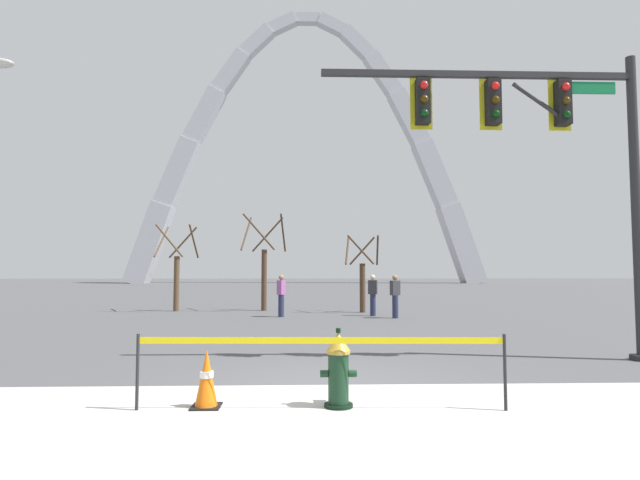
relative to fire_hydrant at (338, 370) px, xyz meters
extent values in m
plane|color=#474749|center=(-0.06, 1.14, -0.47)|extent=(240.00, 240.00, 0.00)
cylinder|color=black|center=(0.00, -0.01, -0.44)|extent=(0.36, 0.36, 0.05)
cylinder|color=#14331E|center=(0.00, -0.01, -0.11)|extent=(0.26, 0.26, 0.62)
cylinder|color=#A8842D|center=(0.00, -0.01, 0.22)|extent=(0.30, 0.30, 0.04)
cone|color=#A8842D|center=(0.00, -0.01, 0.35)|extent=(0.30, 0.30, 0.22)
cylinder|color=black|center=(0.00, -0.01, 0.49)|extent=(0.06, 0.06, 0.06)
cylinder|color=#14331E|center=(-0.18, -0.01, -0.04)|extent=(0.10, 0.09, 0.09)
cylinder|color=#14331E|center=(0.18, -0.01, -0.04)|extent=(0.10, 0.09, 0.09)
cylinder|color=#14331E|center=(0.00, 0.19, -0.14)|extent=(0.13, 0.14, 0.13)
cylinder|color=black|center=(0.00, 0.27, -0.14)|extent=(0.15, 0.03, 0.15)
cylinder|color=#232326|center=(-2.49, -0.08, 0.00)|extent=(0.04, 0.04, 0.94)
cylinder|color=#232326|center=(2.04, -0.24, 0.00)|extent=(0.04, 0.04, 0.94)
cube|color=yellow|center=(-0.23, -0.16, 0.39)|extent=(4.52, 0.17, 0.08)
cube|color=black|center=(-1.66, 0.03, -0.45)|extent=(0.36, 0.36, 0.03)
cone|color=orange|center=(-1.66, 0.03, -0.09)|extent=(0.28, 0.28, 0.70)
cylinder|color=white|center=(-1.66, 0.03, -0.05)|extent=(0.17, 0.17, 0.08)
cylinder|color=#232326|center=(6.09, 3.19, 2.53)|extent=(0.18, 0.18, 6.00)
cube|color=#232326|center=(2.99, 3.19, 5.13)|extent=(6.20, 0.12, 0.12)
cylinder|color=#232326|center=(4.23, 3.19, 4.58)|extent=(1.11, 0.08, 0.81)
cube|color=black|center=(4.69, 3.19, 4.58)|extent=(0.26, 0.24, 0.90)
cube|color=gold|center=(4.69, 3.33, 4.58)|extent=(0.44, 0.03, 1.04)
sphere|color=red|center=(4.69, 3.06, 4.86)|extent=(0.16, 0.16, 0.16)
sphere|color=#392706|center=(4.69, 3.06, 4.58)|extent=(0.16, 0.16, 0.16)
sphere|color=black|center=(4.69, 3.06, 4.30)|extent=(0.16, 0.16, 0.16)
cube|color=black|center=(3.29, 3.19, 4.58)|extent=(0.26, 0.24, 0.90)
cube|color=gold|center=(3.29, 3.33, 4.58)|extent=(0.44, 0.03, 1.04)
sphere|color=red|center=(3.29, 3.06, 4.86)|extent=(0.16, 0.16, 0.16)
sphere|color=#392706|center=(3.29, 3.06, 4.58)|extent=(0.16, 0.16, 0.16)
sphere|color=black|center=(3.29, 3.06, 4.30)|extent=(0.16, 0.16, 0.16)
cube|color=black|center=(1.89, 3.19, 4.58)|extent=(0.26, 0.24, 0.90)
cube|color=gold|center=(1.89, 3.33, 4.58)|extent=(0.44, 0.03, 1.04)
sphere|color=red|center=(1.89, 3.06, 4.86)|extent=(0.16, 0.16, 0.16)
sphere|color=#392706|center=(1.89, 3.06, 4.58)|extent=(0.16, 0.16, 0.16)
sphere|color=black|center=(1.89, 3.06, 4.30)|extent=(0.16, 0.16, 0.16)
cube|color=#0F6638|center=(5.29, 3.17, 4.88)|extent=(0.90, 0.04, 0.24)
cube|color=#B2B5BC|center=(-23.47, 68.99, 5.36)|extent=(6.91, 3.14, 12.74)
cube|color=#B2B5BC|center=(-19.57, 68.99, 16.03)|extent=(6.59, 2.86, 10.87)
cube|color=#B2B5BC|center=(-15.66, 68.99, 24.77)|extent=(6.26, 2.58, 9.01)
cube|color=#B2B5BC|center=(-11.76, 68.99, 31.56)|extent=(5.87, 2.31, 7.19)
cube|color=#B2B5BC|center=(-7.86, 68.99, 36.42)|extent=(5.40, 2.03, 5.39)
cube|color=#B2B5BC|center=(-3.96, 68.99, 39.33)|extent=(4.77, 1.75, 3.55)
cube|color=#B2B5BC|center=(-0.06, 68.99, 40.30)|extent=(4.00, 1.47, 1.47)
cube|color=#B2B5BC|center=(3.85, 68.99, 39.33)|extent=(4.77, 1.75, 3.55)
cube|color=#B2B5BC|center=(7.75, 68.99, 36.42)|extent=(5.40, 2.03, 5.39)
cube|color=#B2B5BC|center=(11.65, 68.99, 31.56)|extent=(5.87, 2.31, 7.19)
cube|color=#B2B5BC|center=(15.55, 68.99, 24.77)|extent=(6.26, 2.58, 9.01)
cube|color=#B2B5BC|center=(19.45, 68.99, 16.03)|extent=(6.59, 2.86, 10.87)
cube|color=#B2B5BC|center=(23.35, 68.99, 5.36)|extent=(6.91, 3.14, 12.74)
cylinder|color=brown|center=(-5.99, 15.68, 0.72)|extent=(0.24, 0.24, 2.38)
cylinder|color=brown|center=(-6.72, 15.83, 2.56)|extent=(0.33, 1.29, 1.43)
cylinder|color=brown|center=(-5.25, 15.61, 2.56)|extent=(0.21, 1.30, 1.43)
cylinder|color=brown|center=(-5.92, 16.42, 2.56)|extent=(1.30, 0.21, 1.43)
cylinder|color=brown|center=(-6.15, 14.96, 2.56)|extent=(1.29, 0.36, 1.43)
cylinder|color=#473323|center=(-2.21, 15.90, 0.88)|extent=(0.24, 0.24, 2.69)
cylinder|color=#473323|center=(-3.03, 16.06, 2.96)|extent=(0.36, 1.45, 1.61)
cylinder|color=#473323|center=(-1.37, 15.81, 2.96)|extent=(0.22, 1.46, 1.61)
cylinder|color=#473323|center=(-2.12, 16.73, 2.96)|extent=(1.46, 0.22, 1.61)
cylinder|color=#473323|center=(-2.39, 15.08, 2.96)|extent=(1.44, 0.39, 1.61)
cylinder|color=#473323|center=(2.02, 14.75, 0.56)|extent=(0.24, 0.24, 2.05)
cylinder|color=#473323|center=(1.40, 14.88, 2.15)|extent=(0.30, 1.12, 1.24)
cylinder|color=#473323|center=(2.66, 14.69, 2.15)|extent=(0.19, 1.13, 1.24)
cylinder|color=#473323|center=(2.09, 15.39, 2.15)|extent=(1.13, 0.19, 1.24)
cylinder|color=#473323|center=(1.88, 14.13, 2.15)|extent=(1.12, 0.32, 1.24)
cylinder|color=#232847|center=(2.23, 13.06, -0.05)|extent=(0.22, 0.22, 0.84)
cube|color=#333338|center=(2.23, 13.06, 0.64)|extent=(0.39, 0.30, 0.54)
sphere|color=beige|center=(2.23, 13.06, 1.02)|extent=(0.20, 0.20, 0.20)
cylinder|color=#232847|center=(2.92, 12.09, -0.05)|extent=(0.22, 0.22, 0.84)
cube|color=#333338|center=(2.92, 12.09, 0.64)|extent=(0.39, 0.33, 0.54)
sphere|color=#936B4C|center=(2.92, 12.09, 1.02)|extent=(0.20, 0.20, 0.20)
cylinder|color=#232847|center=(-1.31, 12.74, -0.05)|extent=(0.22, 0.22, 0.84)
cube|color=#995193|center=(-1.31, 12.74, 0.64)|extent=(0.33, 0.39, 0.54)
sphere|color=#936B4C|center=(-1.31, 12.74, 1.02)|extent=(0.20, 0.20, 0.20)
camera|label=1|loc=(-0.43, -6.43, 1.24)|focal=28.22mm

